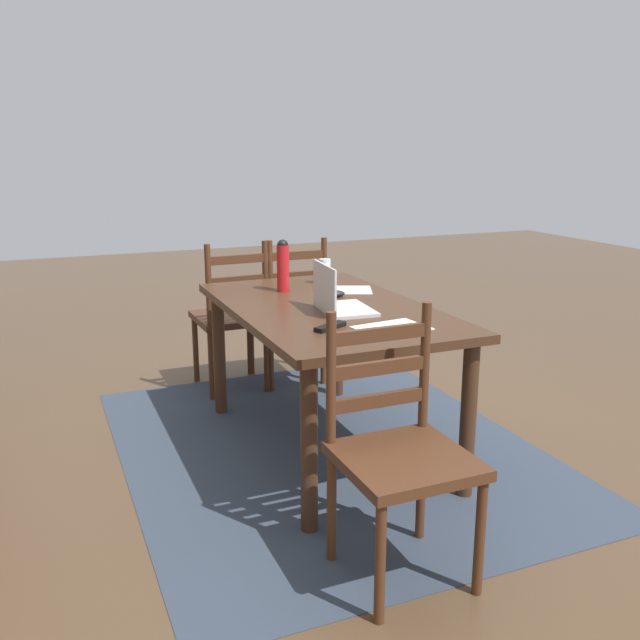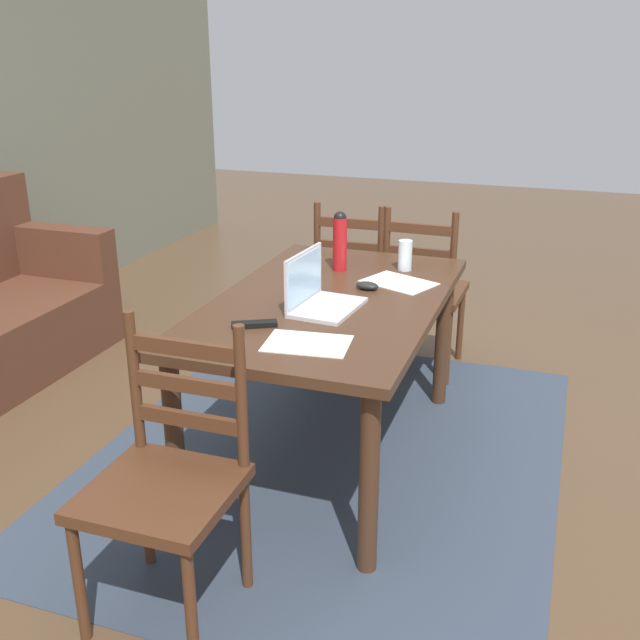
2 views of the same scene
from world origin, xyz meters
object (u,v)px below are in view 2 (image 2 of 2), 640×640
at_px(chair_left_far, 167,482).
at_px(water_bottle, 340,240).
at_px(dining_table, 329,319).
at_px(chair_right_near, 421,292).
at_px(laptop, 317,294).
at_px(drinking_glass, 405,255).
at_px(tv_remote, 254,324).
at_px(computer_mouse, 367,286).
at_px(chair_right_far, 358,285).

distance_m(chair_left_far, water_bottle, 1.51).
xyz_separation_m(dining_table, chair_right_near, (1.05, -0.18, -0.19)).
bearing_deg(chair_left_far, chair_right_near, -9.69).
distance_m(laptop, drinking_glass, 0.66).
distance_m(chair_left_far, tv_remote, 0.71).
height_order(computer_mouse, tv_remote, computer_mouse).
height_order(laptop, tv_remote, laptop).
distance_m(chair_left_far, laptop, 0.99).
bearing_deg(dining_table, drinking_glass, -22.25).
bearing_deg(chair_left_far, water_bottle, -3.89).
bearing_deg(dining_table, laptop, 176.86).
height_order(dining_table, water_bottle, water_bottle).
bearing_deg(drinking_glass, chair_right_near, 2.50).
height_order(drinking_glass, computer_mouse, drinking_glass).
bearing_deg(computer_mouse, chair_left_far, 170.54).
relative_size(dining_table, laptop, 4.49).
height_order(dining_table, chair_right_near, chair_right_near).
relative_size(chair_right_far, drinking_glass, 6.77).
relative_size(laptop, water_bottle, 1.23).
xyz_separation_m(dining_table, water_bottle, (0.39, 0.08, 0.24)).
xyz_separation_m(chair_right_near, computer_mouse, (-0.89, 0.06, 0.30)).
bearing_deg(water_bottle, laptop, -171.97).
distance_m(chair_left_far, computer_mouse, 1.28).
distance_m(chair_right_near, laptop, 1.24).
height_order(water_bottle, tv_remote, water_bottle).
bearing_deg(chair_left_far, drinking_glass, -13.90).
height_order(laptop, drinking_glass, laptop).
relative_size(chair_right_far, water_bottle, 3.44).
xyz_separation_m(chair_right_near, water_bottle, (-0.66, 0.26, 0.43)).
distance_m(chair_right_near, water_bottle, 0.83).
bearing_deg(chair_right_near, tv_remote, 166.91).
bearing_deg(computer_mouse, drinking_glass, -9.89).
distance_m(chair_right_near, computer_mouse, 0.94).
relative_size(chair_left_far, tv_remote, 5.59).
bearing_deg(drinking_glass, computer_mouse, 165.76).
relative_size(drinking_glass, computer_mouse, 1.40).
relative_size(laptop, computer_mouse, 3.39).
relative_size(dining_table, chair_right_near, 1.60).
bearing_deg(tv_remote, chair_left_far, 150.07).
bearing_deg(dining_table, tv_remote, 158.51).
bearing_deg(water_bottle, dining_table, -168.31).
relative_size(water_bottle, tv_remote, 1.63).
xyz_separation_m(computer_mouse, tv_remote, (-0.57, 0.28, -0.01)).
bearing_deg(computer_mouse, water_bottle, 44.65).
bearing_deg(chair_left_far, tv_remote, -1.79).
bearing_deg(chair_right_far, tv_remote, -179.25).
height_order(chair_left_far, laptop, laptop).
bearing_deg(chair_left_far, dining_table, -9.71).
xyz_separation_m(laptop, computer_mouse, (0.29, -0.12, -0.04)).
relative_size(water_bottle, computer_mouse, 2.76).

